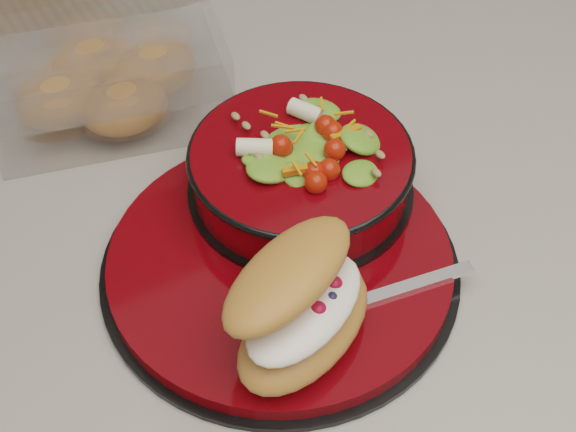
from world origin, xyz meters
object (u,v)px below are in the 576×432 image
salad_bowl (301,164)px  croissant (301,304)px  pastry_box (106,73)px  island_counter (365,401)px  fork (382,295)px  dinner_plate (281,262)px

salad_bowl → croissant: salad_bowl is taller
croissant → pastry_box: (-0.01, 0.36, -0.02)m
pastry_box → salad_bowl: bearing=-52.2°
croissant → pastry_box: bearing=68.6°
island_counter → fork: 0.50m
island_counter → salad_bowl: 0.51m
fork → island_counter: bearing=-31.2°
croissant → fork: 0.09m
island_counter → croissant: croissant is taller
dinner_plate → croissant: 0.10m
island_counter → pastry_box: 0.58m
dinner_plate → pastry_box: (-0.04, 0.29, 0.03)m
salad_bowl → fork: size_ratio=1.34×
dinner_plate → salad_bowl: (0.05, 0.06, 0.04)m
croissant → pastry_box: croissant is taller
island_counter → croissant: size_ratio=7.86×
salad_bowl → pastry_box: bearing=112.9°
dinner_plate → pastry_box: bearing=98.3°
croissant → salad_bowl: bearing=35.2°
island_counter → croissant: bearing=-146.7°
fork → croissant: bearing=98.1°
pastry_box → croissant: bearing=-73.0°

